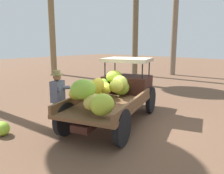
{
  "coord_description": "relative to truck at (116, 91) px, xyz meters",
  "views": [
    {
      "loc": [
        -5.15,
        -4.24,
        2.41
      ],
      "look_at": [
        -0.39,
        0.1,
        1.13
      ],
      "focal_mm": 36.17,
      "sensor_mm": 36.0,
      "label": 1
    }
  ],
  "objects": [
    {
      "name": "truck",
      "position": [
        0.0,
        0.0,
        0.0
      ],
      "size": [
        4.66,
        2.9,
        1.89
      ],
      "rotation": [
        0.0,
        0.0,
        0.34
      ],
      "color": "#331812",
      "rests_on": "ground"
    },
    {
      "name": "ground_plane",
      "position": [
        0.04,
        -0.26,
        -0.95
      ],
      "size": [
        60.0,
        60.0,
        0.0
      ],
      "primitive_type": "plane",
      "color": "brown"
    },
    {
      "name": "farmer",
      "position": [
        -1.63,
        0.69,
        -0.0
      ],
      "size": [
        0.56,
        0.53,
        1.66
      ],
      "rotation": [
        0.0,
        0.0,
        -1.16
      ],
      "color": "olive",
      "rests_on": "ground"
    },
    {
      "name": "loose_banana_bunch",
      "position": [
        -2.92,
        1.41,
        -0.76
      ],
      "size": [
        0.45,
        0.55,
        0.38
      ],
      "primitive_type": "ellipsoid",
      "rotation": [
        0.0,
        0.01,
        1.41
      ],
      "color": "#90BD2F",
      "rests_on": "ground"
    }
  ]
}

